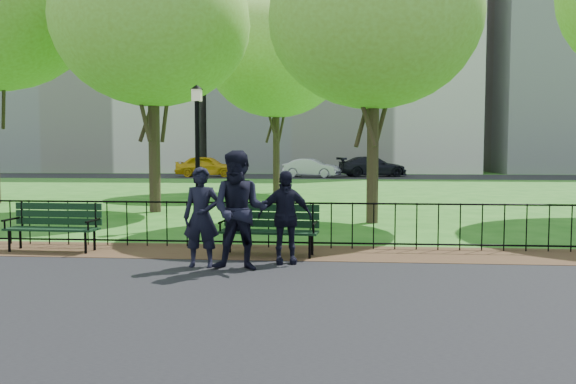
# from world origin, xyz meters

# --- Properties ---
(ground) EXTENTS (120.00, 120.00, 0.00)m
(ground) POSITION_xyz_m (0.00, 0.00, 0.00)
(ground) COLOR #266A1B
(asphalt_path) EXTENTS (60.00, 9.20, 0.01)m
(asphalt_path) POSITION_xyz_m (0.00, -3.40, 0.01)
(asphalt_path) COLOR black
(asphalt_path) RESTS_ON ground
(dirt_strip) EXTENTS (60.00, 1.60, 0.01)m
(dirt_strip) POSITION_xyz_m (0.00, 1.50, 0.01)
(dirt_strip) COLOR #3E2419
(dirt_strip) RESTS_ON ground
(far_street) EXTENTS (70.00, 9.00, 0.01)m
(far_street) POSITION_xyz_m (0.00, 35.00, 0.01)
(far_street) COLOR black
(far_street) RESTS_ON ground
(iron_fence) EXTENTS (24.06, 0.06, 1.00)m
(iron_fence) POSITION_xyz_m (0.00, 2.00, 0.50)
(iron_fence) COLOR black
(iron_fence) RESTS_ON ground
(apartment_west) EXTENTS (22.00, 15.00, 26.00)m
(apartment_west) POSITION_xyz_m (-22.00, 48.00, 13.00)
(apartment_west) COLOR silver
(apartment_west) RESTS_ON ground
(apartment_mid) EXTENTS (24.00, 15.00, 30.00)m
(apartment_mid) POSITION_xyz_m (2.00, 48.00, 15.00)
(apartment_mid) COLOR silver
(apartment_mid) RESTS_ON ground
(park_bench_main) EXTENTS (1.79, 0.68, 0.99)m
(park_bench_main) POSITION_xyz_m (0.12, 1.21, 0.60)
(park_bench_main) COLOR black
(park_bench_main) RESTS_ON ground
(park_bench_left_a) EXTENTS (1.73, 0.61, 0.97)m
(park_bench_left_a) POSITION_xyz_m (-3.74, 1.36, 0.56)
(park_bench_left_a) COLOR black
(park_bench_left_a) RESTS_ON ground
(lamppost) EXTENTS (0.31, 0.31, 3.50)m
(lamppost) POSITION_xyz_m (-1.92, 4.96, 1.91)
(lamppost) COLOR black
(lamppost) RESTS_ON ground
(tree_near_w) EXTENTS (5.99, 5.99, 8.35)m
(tree_near_w) POSITION_xyz_m (-4.12, 8.34, 5.80)
(tree_near_w) COLOR #2D2116
(tree_near_w) RESTS_ON ground
(tree_near_e) EXTENTS (5.46, 5.46, 7.61)m
(tree_near_e) POSITION_xyz_m (2.43, 6.18, 5.28)
(tree_near_e) COLOR #2D2116
(tree_near_e) RESTS_ON ground
(tree_far_c) EXTENTS (6.31, 6.31, 8.80)m
(tree_far_c) POSITION_xyz_m (-1.23, 16.80, 6.11)
(tree_far_c) COLOR #2D2116
(tree_far_c) RESTS_ON ground
(person_left) EXTENTS (0.60, 0.40, 1.60)m
(person_left) POSITION_xyz_m (-0.65, 0.13, 0.81)
(person_left) COLOR black
(person_left) RESTS_ON asphalt_path
(person_mid) EXTENTS (0.93, 0.52, 1.86)m
(person_mid) POSITION_xyz_m (-0.00, -0.05, 0.94)
(person_mid) COLOR black
(person_mid) RESTS_ON asphalt_path
(person_right) EXTENTS (0.95, 0.54, 1.54)m
(person_right) POSITION_xyz_m (0.65, 0.53, 0.78)
(person_right) COLOR black
(person_right) RESTS_ON asphalt_path
(taxi) EXTENTS (4.81, 2.04, 1.62)m
(taxi) POSITION_xyz_m (-8.31, 33.41, 0.82)
(taxi) COLOR gold
(taxi) RESTS_ON far_street
(sedan_silver) EXTENTS (4.45, 2.60, 1.39)m
(sedan_silver) POSITION_xyz_m (-0.34, 33.30, 0.71)
(sedan_silver) COLOR #ABADB3
(sedan_silver) RESTS_ON far_street
(sedan_dark) EXTENTS (5.68, 3.44, 1.54)m
(sedan_dark) POSITION_xyz_m (4.26, 34.94, 0.78)
(sedan_dark) COLOR black
(sedan_dark) RESTS_ON far_street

